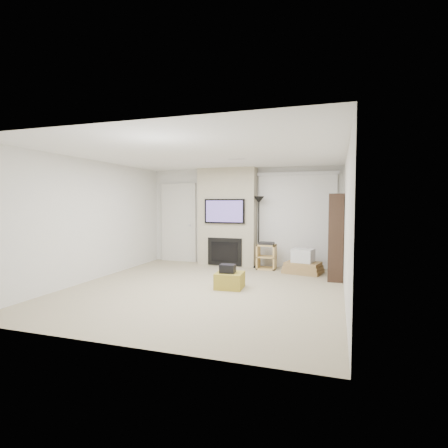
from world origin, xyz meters
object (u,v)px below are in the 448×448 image
(ottoman, at_px, (230,280))
(av_stand, at_px, (266,255))
(floor_lamp, at_px, (259,212))
(box_stack, at_px, (303,264))
(bookshelf, at_px, (336,237))

(ottoman, bearing_deg, av_stand, 82.15)
(ottoman, xyz_separation_m, floor_lamp, (0.07, 2.22, 1.24))
(floor_lamp, distance_m, box_stack, 1.66)
(floor_lamp, height_order, box_stack, floor_lamp)
(ottoman, height_order, bookshelf, bookshelf)
(box_stack, xyz_separation_m, bookshelf, (0.71, -0.40, 0.69))
(ottoman, height_order, av_stand, av_stand)
(av_stand, relative_size, bookshelf, 0.37)
(floor_lamp, distance_m, bookshelf, 2.03)
(ottoman, xyz_separation_m, av_stand, (0.29, 2.11, 0.20))
(floor_lamp, xyz_separation_m, box_stack, (1.11, -0.33, -1.18))
(box_stack, bearing_deg, bookshelf, -29.54)
(ottoman, relative_size, box_stack, 0.53)
(av_stand, height_order, bookshelf, bookshelf)
(ottoman, bearing_deg, box_stack, 57.83)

